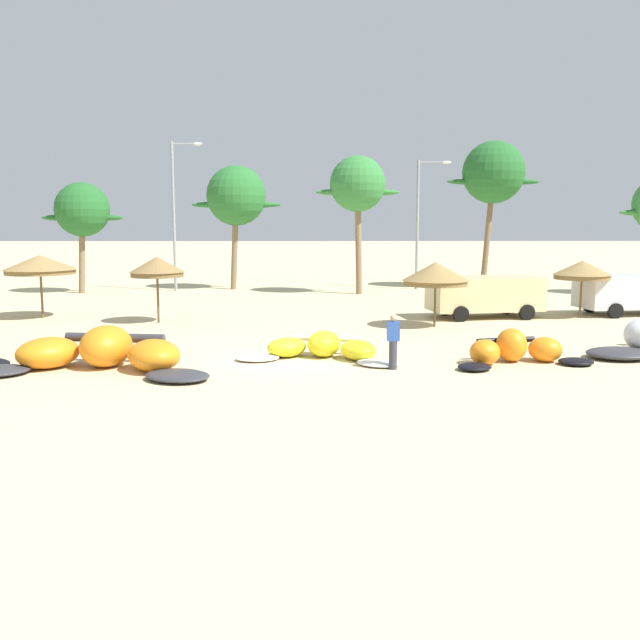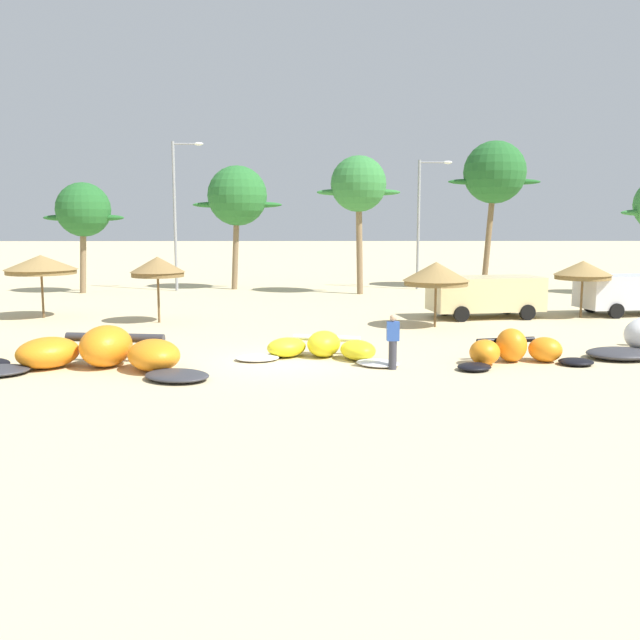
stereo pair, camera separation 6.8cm
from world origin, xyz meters
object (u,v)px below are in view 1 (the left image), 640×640
object	(u,v)px
parked_car_second	(482,293)
palm_left_of_gap	(236,197)
palm_center_left	(358,185)
kite_left_of_center	(322,348)
lamppost_west_center	(421,216)
palm_left	(82,211)
kite_left	(101,353)
beach_umbrella_near_palms	(436,274)
kite_center	(515,350)
lamppost_west	(176,208)
beach_umbrella_outermost	(582,270)
palm_center_right	(493,173)
person_near_kites	(393,342)
parked_van	(633,291)
beach_umbrella_near_van	(40,264)
beach_umbrella_middle	(157,267)

from	to	relation	value
parked_car_second	palm_left_of_gap	size ratio (longest dim) A/B	0.67
palm_center_left	kite_left_of_center	bearing A→B (deg)	-96.99
lamppost_west_center	palm_left	bearing A→B (deg)	-173.98
parked_car_second	palm_center_left	xyz separation A→B (m)	(-4.92, 10.40, 5.27)
palm_left_of_gap	kite_left_of_center	bearing A→B (deg)	-77.68
parked_car_second	lamppost_west_center	xyz separation A→B (m)	(-0.74, 13.30, 3.50)
kite_left	beach_umbrella_near_palms	distance (m)	13.96
kite_left	kite_center	distance (m)	12.39
beach_umbrella_near_palms	lamppost_west	size ratio (longest dim) A/B	0.30
kite_left	beach_umbrella_outermost	bearing A→B (deg)	30.69
palm_center_left	lamppost_west_center	bearing A→B (deg)	34.81
kite_center	palm_center_right	world-z (taller)	palm_center_right
kite_left_of_center	palm_left	xyz separation A→B (m)	(-13.87, 20.45, 4.59)
beach_umbrella_near_palms	parked_car_second	bearing A→B (deg)	46.49
person_near_kites	palm_center_right	world-z (taller)	palm_center_right
palm_center_right	lamppost_west	distance (m)	19.92
beach_umbrella_outermost	parked_van	world-z (taller)	beach_umbrella_outermost
beach_umbrella_near_van	palm_left	xyz separation A→B (m)	(-1.53, 10.96, 2.52)
parked_van	lamppost_west_center	world-z (taller)	lamppost_west_center
kite_left_of_center	palm_center_right	distance (m)	26.59
beach_umbrella_outermost	person_near_kites	world-z (taller)	beach_umbrella_outermost
kite_left	beach_umbrella_near_palms	bearing A→B (deg)	35.96
beach_umbrella_middle	palm_center_right	world-z (taller)	palm_center_right
palm_left_of_gap	lamppost_west	world-z (taller)	lamppost_west
kite_center	beach_umbrella_middle	xyz separation A→B (m)	(-12.72, 8.81, 1.99)
palm_center_left	lamppost_west	bearing A→B (deg)	169.21
kite_center	parked_car_second	world-z (taller)	parked_car_second
palm_left	palm_center_right	size ratio (longest dim) A/B	0.71
parked_car_second	palm_center_left	world-z (taller)	palm_center_left
palm_left_of_gap	lamppost_west_center	world-z (taller)	lamppost_west_center
kite_left	palm_center_left	bearing A→B (deg)	67.29
person_near_kites	lamppost_west	bearing A→B (deg)	114.26
beach_umbrella_near_palms	palm_left_of_gap	size ratio (longest dim) A/B	0.35
parked_van	kite_left	bearing A→B (deg)	-150.67
palm_left	person_near_kites	bearing A→B (deg)	-54.32
beach_umbrella_near_van	palm_center_right	distance (m)	27.62
palm_left	palm_left_of_gap	bearing A→B (deg)	14.51
kite_center	person_near_kites	world-z (taller)	person_near_kites
beach_umbrella_outermost	palm_center_right	bearing A→B (deg)	92.23
kite_left	palm_center_right	distance (m)	31.11
kite_center	lamppost_west_center	size ratio (longest dim) A/B	0.56
beach_umbrella_middle	kite_center	bearing A→B (deg)	-34.71
kite_left	palm_left	xyz separation A→B (m)	(-7.37, 22.03, 4.44)
beach_umbrella_middle	kite_left	bearing A→B (deg)	-87.89
palm_center_left	lamppost_west	distance (m)	11.24
beach_umbrella_near_van	beach_umbrella_near_palms	world-z (taller)	beach_umbrella_near_van
kite_left_of_center	palm_center_right	world-z (taller)	palm_center_right
kite_left	kite_center	xyz separation A→B (m)	(12.37, 0.72, -0.08)
beach_umbrella_near_palms	palm_center_right	size ratio (longest dim) A/B	0.29
kite_left_of_center	palm_left_of_gap	bearing A→B (deg)	102.32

